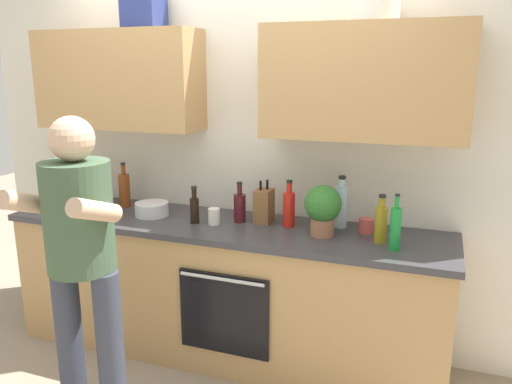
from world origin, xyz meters
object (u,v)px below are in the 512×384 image
bottle_soy (195,208)px  knife_block (264,206)px  cup_ceramic (366,226)px  bottle_wine (240,207)px  mixing_bowl (152,209)px  bottle_vinegar (124,189)px  bottle_soda (395,228)px  bottle_water (341,205)px  grocery_bag_produce (91,195)px  bottle_hotsauce (289,208)px  bottle_syrup (75,184)px  potted_herb (323,207)px  person_standing (81,249)px  bottle_oil (381,222)px  cup_coffee (214,216)px

bottle_soy → knife_block: size_ratio=0.88×
cup_ceramic → bottle_wine: bearing=-175.9°
bottle_soy → mixing_bowl: size_ratio=1.09×
bottle_vinegar → bottle_soda: bottle_vinegar is taller
bottle_vinegar → bottle_water: 1.53m
bottle_soy → grocery_bag_produce: 0.82m
bottle_soy → knife_block: (0.40, 0.17, 0.01)m
bottle_hotsauce → bottle_soda: bearing=-17.4°
bottle_soda → knife_block: 0.86m
bottle_syrup → bottle_vinegar: (0.37, 0.06, -0.02)m
cup_ceramic → potted_herb: 0.30m
person_standing → bottle_syrup: size_ratio=4.69×
bottle_oil → bottle_soda: (0.09, -0.10, 0.01)m
knife_block → potted_herb: size_ratio=0.91×
bottle_hotsauce → knife_block: bearing=170.5°
person_standing → knife_block: size_ratio=6.00×
bottle_water → potted_herb: size_ratio=1.07×
bottle_vinegar → bottle_hotsauce: 1.22m
bottle_oil → grocery_bag_produce: size_ratio=1.30×
bottle_soda → bottle_wine: size_ratio=1.20×
bottle_oil → cup_ceramic: 0.19m
bottle_soy → bottle_oil: (1.14, 0.04, 0.02)m
bottle_oil → grocery_bag_produce: 1.96m
mixing_bowl → grocery_bag_produce: bearing=-177.7°
bottle_hotsauce → potted_herb: bearing=-23.4°
bottle_oil → bottle_water: 0.33m
bottle_soy → potted_herb: (0.81, 0.04, 0.07)m
bottle_syrup → cup_coffee: (1.14, -0.11, -0.10)m
cup_ceramic → cup_coffee: bearing=-169.9°
bottle_hotsauce → person_standing: bearing=-131.4°
grocery_bag_produce → bottle_water: bearing=6.7°
potted_herb → knife_block: bearing=162.3°
bottle_water → grocery_bag_produce: 1.71m
cup_ceramic → mixing_bowl: size_ratio=0.40×
bottle_soy → bottle_wine: size_ratio=0.92×
bottle_soy → potted_herb: bearing=2.7°
bottle_soda → cup_ceramic: (-0.19, 0.25, -0.08)m
bottle_wine → bottle_vinegar: bearing=176.1°
cup_coffee → knife_block: size_ratio=0.38×
bottle_vinegar → cup_ceramic: 1.69m
bottle_hotsauce → bottle_water: 0.32m
cup_coffee → bottle_oil: bearing=1.2°
bottle_oil → mixing_bowl: 1.49m
bottle_soda → mixing_bowl: size_ratio=1.41×
mixing_bowl → grocery_bag_produce: grocery_bag_produce is taller
cup_coffee → grocery_bag_produce: grocery_bag_produce is taller
mixing_bowl → bottle_soy: bearing=-8.8°
bottle_vinegar → bottle_hotsauce: size_ratio=1.07×
bottle_hotsauce → cup_ceramic: 0.47m
bottle_vinegar → bottle_wine: (0.90, -0.06, -0.02)m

